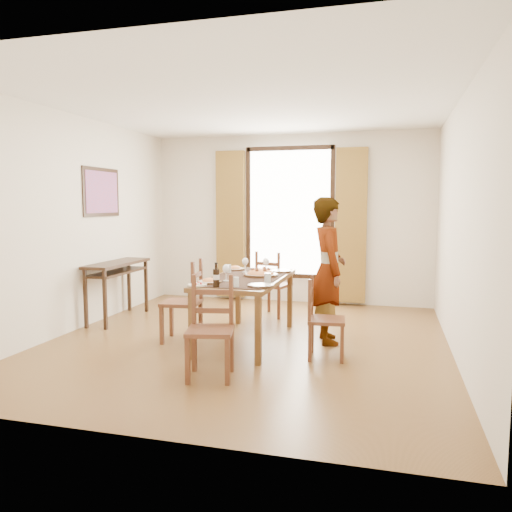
% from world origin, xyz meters
% --- Properties ---
extents(ground, '(5.00, 5.00, 0.00)m').
position_xyz_m(ground, '(0.00, 0.00, 0.00)').
color(ground, '#4C3417').
rests_on(ground, ground).
extents(room_shell, '(4.60, 5.10, 2.74)m').
position_xyz_m(room_shell, '(-0.00, 0.13, 1.54)').
color(room_shell, beige).
rests_on(room_shell, ground).
extents(console_table, '(0.38, 1.20, 0.80)m').
position_xyz_m(console_table, '(-2.03, 0.60, 0.68)').
color(console_table, black).
rests_on(console_table, ground).
extents(dining_table, '(0.82, 1.72, 0.76)m').
position_xyz_m(dining_table, '(-0.01, 0.00, 0.68)').
color(dining_table, brown).
rests_on(dining_table, ground).
extents(chair_west, '(0.47, 0.47, 0.95)m').
position_xyz_m(chair_west, '(-0.71, -0.17, 0.44)').
color(chair_west, brown).
rests_on(chair_west, ground).
extents(chair_north, '(0.51, 0.51, 0.93)m').
position_xyz_m(chair_north, '(-0.02, 1.36, 0.43)').
color(chair_north, brown).
rests_on(chair_north, ground).
extents(chair_south, '(0.49, 0.49, 0.93)m').
position_xyz_m(chair_south, '(0.01, -1.24, 0.43)').
color(chair_south, brown).
rests_on(chair_south, ground).
extents(chair_east, '(0.40, 0.40, 0.84)m').
position_xyz_m(chair_east, '(0.94, -0.39, 0.39)').
color(chair_east, brown).
rests_on(chair_east, ground).
extents(man, '(0.83, 0.74, 1.67)m').
position_xyz_m(man, '(0.90, 0.23, 0.83)').
color(man, gray).
rests_on(man, ground).
extents(plate_sw, '(0.27, 0.27, 0.05)m').
position_xyz_m(plate_sw, '(-0.27, -0.52, 0.78)').
color(plate_sw, silver).
rests_on(plate_sw, dining_table).
extents(plate_se, '(0.27, 0.27, 0.05)m').
position_xyz_m(plate_se, '(0.31, -0.59, 0.78)').
color(plate_se, silver).
rests_on(plate_se, dining_table).
extents(plate_nw, '(0.27, 0.27, 0.05)m').
position_xyz_m(plate_nw, '(-0.33, 0.56, 0.78)').
color(plate_nw, silver).
rests_on(plate_nw, dining_table).
extents(plate_ne, '(0.27, 0.27, 0.05)m').
position_xyz_m(plate_ne, '(0.28, 0.54, 0.78)').
color(plate_ne, silver).
rests_on(plate_ne, dining_table).
extents(pasta_platter, '(0.40, 0.40, 0.10)m').
position_xyz_m(pasta_platter, '(0.12, 0.13, 0.81)').
color(pasta_platter, '#B44417').
rests_on(pasta_platter, dining_table).
extents(caprese_plate, '(0.20, 0.20, 0.04)m').
position_xyz_m(caprese_plate, '(-0.33, -0.72, 0.78)').
color(caprese_plate, silver).
rests_on(caprese_plate, dining_table).
extents(wine_glass_a, '(0.08, 0.08, 0.18)m').
position_xyz_m(wine_glass_a, '(-0.14, -0.35, 0.85)').
color(wine_glass_a, white).
rests_on(wine_glass_a, dining_table).
extents(wine_glass_b, '(0.08, 0.08, 0.18)m').
position_xyz_m(wine_glass_b, '(0.12, 0.39, 0.85)').
color(wine_glass_b, white).
rests_on(wine_glass_b, dining_table).
extents(wine_glass_c, '(0.08, 0.08, 0.18)m').
position_xyz_m(wine_glass_c, '(-0.13, 0.36, 0.85)').
color(wine_glass_c, white).
rests_on(wine_glass_c, dining_table).
extents(tumbler_a, '(0.07, 0.07, 0.10)m').
position_xyz_m(tumbler_a, '(0.32, -0.32, 0.81)').
color(tumbler_a, silver).
rests_on(tumbler_a, dining_table).
extents(tumbler_b, '(0.07, 0.07, 0.10)m').
position_xyz_m(tumbler_b, '(-0.32, 0.29, 0.81)').
color(tumbler_b, silver).
rests_on(tumbler_b, dining_table).
extents(tumbler_c, '(0.07, 0.07, 0.10)m').
position_xyz_m(tumbler_c, '(0.08, -0.69, 0.81)').
color(tumbler_c, silver).
rests_on(tumbler_c, dining_table).
extents(wine_bottle, '(0.07, 0.07, 0.25)m').
position_xyz_m(wine_bottle, '(-0.11, -0.73, 0.88)').
color(wine_bottle, black).
rests_on(wine_bottle, dining_table).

